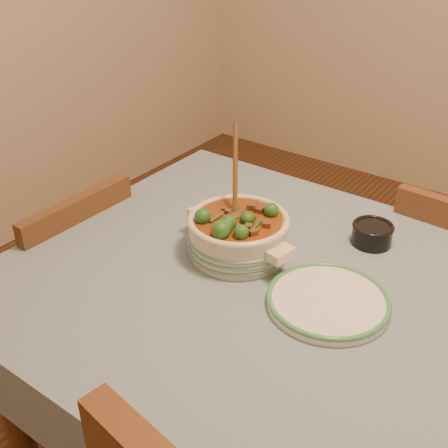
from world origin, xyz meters
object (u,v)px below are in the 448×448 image
Objects in this scene: stew_casserole at (238,231)px; condiment_bowl at (372,233)px; white_plate at (328,301)px; chair_left at (70,288)px; dining_table at (345,348)px.

stew_casserole is 0.36m from condiment_bowl.
condiment_bowl is (-0.03, 0.30, 0.02)m from white_plate.
stew_casserole reaches higher than condiment_bowl.
white_plate is at bearing 96.00° from chair_left.
condiment_bowl reaches higher than dining_table.
dining_table is 5.89× the size of white_plate.
chair_left reaches higher than white_plate.
dining_table is 0.93m from chair_left.
chair_left reaches higher than dining_table.
chair_left is at bearing -175.18° from white_plate.
condiment_bowl is at bearing 43.33° from stew_casserole.
white_plate is (-0.06, 0.01, 0.10)m from dining_table.
stew_casserole is (-0.35, 0.07, 0.16)m from dining_table.
white_plate is at bearing -84.84° from condiment_bowl.
stew_casserole is 0.68m from chair_left.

